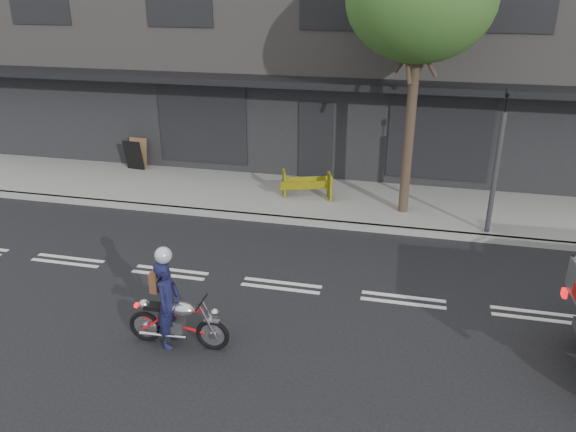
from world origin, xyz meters
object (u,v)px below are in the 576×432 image
Objects in this scene: traffic_light_pole at (496,171)px; sandwich_board at (134,155)px; rider at (168,304)px; motorcycle at (178,321)px; construction_barrier at (305,186)px.

traffic_light_pole is 10.65m from sandwich_board.
motorcycle is at bearing -91.24° from rider.
motorcycle is 1.15× the size of rider.
motorcycle is at bearing -133.79° from traffic_light_pole.
rider is at bearing -134.57° from traffic_light_pole.
sandwich_board reaches higher than motorcycle.
traffic_light_pole reaches higher than construction_barrier.
traffic_light_pole is 4.87m from construction_barrier.
sandwich_board is at bearing 166.97° from construction_barrier.
traffic_light_pole reaches higher than rider.
traffic_light_pole is at bearing 44.97° from motorcycle.
construction_barrier is at bearing 167.03° from traffic_light_pole.
rider is (-5.55, -5.63, -0.88)m from traffic_light_pole.
sandwich_board is (-4.93, 8.02, 0.16)m from motorcycle.
sandwich_board is (-5.71, 1.32, 0.09)m from construction_barrier.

